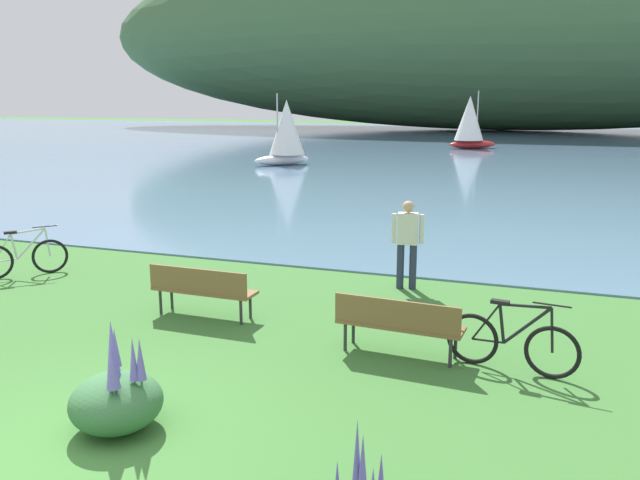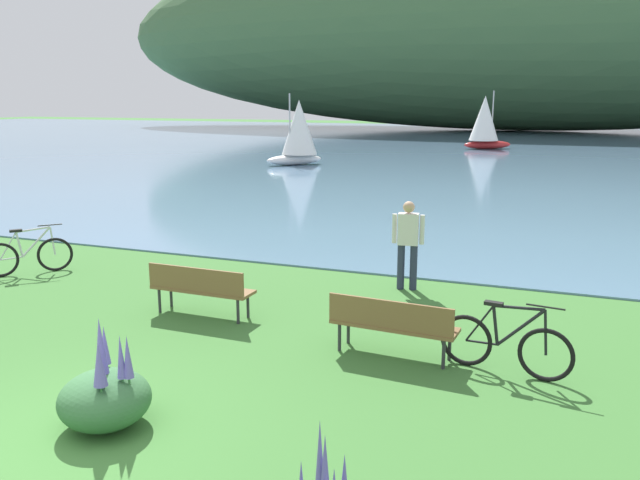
% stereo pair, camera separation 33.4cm
% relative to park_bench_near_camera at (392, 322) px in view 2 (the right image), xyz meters
% --- Properties ---
extents(ground_plane, '(200.00, 200.00, 0.00)m').
position_rel_park_bench_near_camera_xyz_m(ground_plane, '(-2.87, -3.89, -0.52)').
color(ground_plane, '#3D7533').
extents(bay_water, '(180.00, 80.00, 0.04)m').
position_rel_park_bench_near_camera_xyz_m(bay_water, '(-2.87, 44.12, -0.50)').
color(bay_water, '#5B7F9E').
rests_on(bay_water, ground).
extents(distant_hillside, '(102.19, 28.00, 23.40)m').
position_rel_park_bench_near_camera_xyz_m(distant_hillside, '(-3.87, 70.06, 11.22)').
color(distant_hillside, '#42663D').
rests_on(distant_hillside, bay_water).
extents(park_bench_near_camera, '(1.83, 0.59, 0.88)m').
position_rel_park_bench_near_camera_xyz_m(park_bench_near_camera, '(0.00, 0.00, 0.00)').
color(park_bench_near_camera, brown).
rests_on(park_bench_near_camera, ground).
extents(park_bench_further_along, '(1.81, 0.51, 0.88)m').
position_rel_park_bench_near_camera_xyz_m(park_bench_further_along, '(-3.46, 0.55, 0.00)').
color(park_bench_further_along, brown).
rests_on(park_bench_further_along, ground).
extents(bicycle_leaning_near_bench, '(1.20, 1.38, 1.01)m').
position_rel_park_bench_near_camera_xyz_m(bicycle_leaning_near_bench, '(-8.23, 1.56, -0.12)').
color(bicycle_leaning_near_bench, black).
rests_on(bicycle_leaning_near_bench, ground).
extents(bicycle_beside_path, '(1.76, 0.31, 1.01)m').
position_rel_park_bench_near_camera_xyz_m(bicycle_beside_path, '(1.54, 0.03, -0.12)').
color(bicycle_beside_path, black).
rests_on(bicycle_beside_path, ground).
extents(person_at_shoreline, '(0.60, 0.27, 1.71)m').
position_rel_park_bench_near_camera_xyz_m(person_at_shoreline, '(-0.61, 3.36, 0.46)').
color(person_at_shoreline, '#282D47').
rests_on(person_at_shoreline, ground).
extents(echium_bush_beside_closest, '(1.02, 1.02, 1.27)m').
position_rel_park_bench_near_camera_xyz_m(echium_bush_beside_closest, '(-2.45, -3.07, -0.17)').
color(echium_bush_beside_closest, '#386B3D').
rests_on(echium_bush_beside_closest, ground).
extents(sailboat_nearest_to_shore, '(3.52, 2.91, 4.12)m').
position_rel_park_bench_near_camera_xyz_m(sailboat_nearest_to_shore, '(-3.90, 39.64, 1.46)').
color(sailboat_nearest_to_shore, '#B22323').
rests_on(sailboat_nearest_to_shore, bay_water).
extents(sailboat_mid_bay, '(2.98, 3.13, 3.84)m').
position_rel_park_bench_near_camera_xyz_m(sailboat_mid_bay, '(-11.87, 24.32, 1.32)').
color(sailboat_mid_bay, white).
rests_on(sailboat_mid_bay, bay_water).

